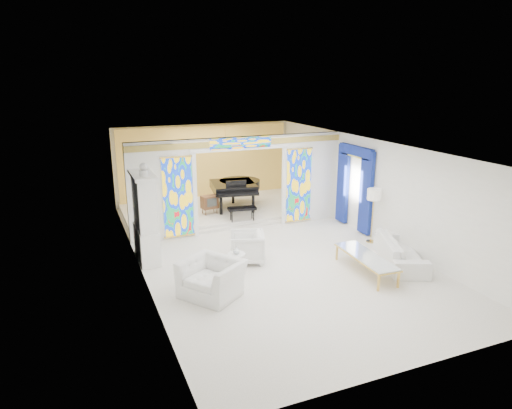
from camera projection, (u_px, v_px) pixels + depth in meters
name	position (u px, v px, depth m)	size (l,w,h in m)	color
floor	(265.00, 250.00, 13.06)	(12.00, 12.00, 0.00)	white
ceiling	(266.00, 146.00, 12.24)	(7.00, 12.00, 0.02)	white
wall_back	(205.00, 163.00, 17.98)	(7.00, 0.02, 3.00)	white
wall_front	(414.00, 290.00, 7.31)	(7.00, 0.02, 3.00)	white
wall_left	(137.00, 213.00, 11.36)	(0.02, 12.00, 3.00)	white
wall_right	(370.00, 188.00, 13.93)	(0.02, 12.00, 3.00)	white
partition_wall	(240.00, 179.00, 14.38)	(7.00, 0.22, 3.00)	white
stained_glass_left	(178.00, 197.00, 13.64)	(0.90, 0.04, 2.40)	gold
stained_glass_right	(299.00, 185.00, 15.12)	(0.90, 0.04, 2.40)	gold
stained_glass_transom	(241.00, 143.00, 13.97)	(2.00, 0.04, 0.34)	gold
alcove_platform	(220.00, 209.00, 16.68)	(6.80, 3.80, 0.18)	white
gold_curtain_back	(206.00, 163.00, 17.88)	(6.70, 0.10, 2.90)	#E5BB4F
chandelier	(225.00, 142.00, 15.99)	(0.48, 0.48, 0.30)	gold
blue_drapes	(354.00, 181.00, 14.49)	(0.14, 1.85, 2.65)	navy
china_cabinet	(145.00, 218.00, 12.09)	(0.56, 1.46, 2.72)	white
armchair_left	(212.00, 278.00, 10.26)	(1.28, 1.12, 0.83)	white
armchair_right	(247.00, 247.00, 12.14)	(0.87, 0.90, 0.82)	white
sofa	(401.00, 251.00, 12.06)	(2.33, 0.91, 0.68)	white
side_table	(236.00, 261.00, 11.37)	(0.53, 0.53, 0.55)	white
vase	(236.00, 250.00, 11.30)	(0.18, 0.18, 0.19)	white
coffee_table	(366.00, 257.00, 11.43)	(0.77, 2.15, 0.47)	silver
floor_lamp	(374.00, 197.00, 13.31)	(0.50, 0.50, 1.63)	gold
grand_piano	(237.00, 186.00, 16.48)	(2.08, 2.94, 1.14)	black
tv_console	(210.00, 202.00, 15.76)	(0.60, 0.45, 0.64)	brown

